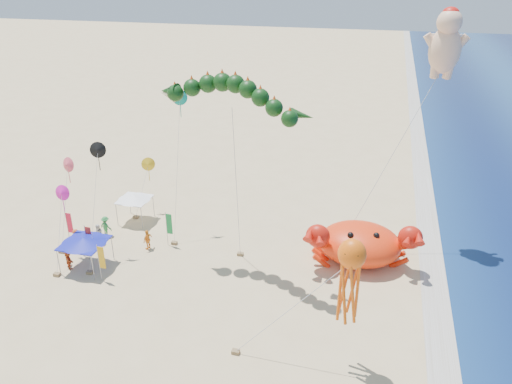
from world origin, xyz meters
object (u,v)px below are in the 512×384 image
at_px(crab_inflatable, 360,243).
at_px(canopy_white, 134,198).
at_px(dragon_kite, 229,100).
at_px(canopy_blue, 84,241).
at_px(octopus_kite, 349,274).
at_px(cherub_kite, 446,42).

distance_m(crab_inflatable, canopy_white, 21.15).
height_order(dragon_kite, canopy_blue, dragon_kite).
distance_m(crab_inflatable, octopus_kite, 12.72).
relative_size(cherub_kite, octopus_kite, 2.24).
xyz_separation_m(dragon_kite, canopy_blue, (-11.35, -3.30, -11.25)).
distance_m(crab_inflatable, canopy_blue, 22.16).
distance_m(octopus_kite, canopy_white, 25.30).
bearing_deg(octopus_kite, cherub_kite, 74.22).
relative_size(cherub_kite, canopy_blue, 5.45).
bearing_deg(octopus_kite, canopy_blue, 165.42).
bearing_deg(octopus_kite, dragon_kite, 137.88).
bearing_deg(canopy_white, dragon_kite, -23.81).
bearing_deg(canopy_white, crab_inflatable, -5.13).
xyz_separation_m(dragon_kite, canopy_white, (-11.18, 4.93, -11.25)).
relative_size(dragon_kite, canopy_white, 4.91).
height_order(octopus_kite, canopy_white, octopus_kite).
distance_m(cherub_kite, canopy_white, 29.94).
distance_m(dragon_kite, canopy_blue, 16.31).
relative_size(octopus_kite, canopy_blue, 2.44).
bearing_deg(canopy_blue, crab_inflatable, 16.64).
bearing_deg(cherub_kite, dragon_kite, -148.81).
xyz_separation_m(octopus_kite, canopy_white, (-20.88, 13.70, -4.02)).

